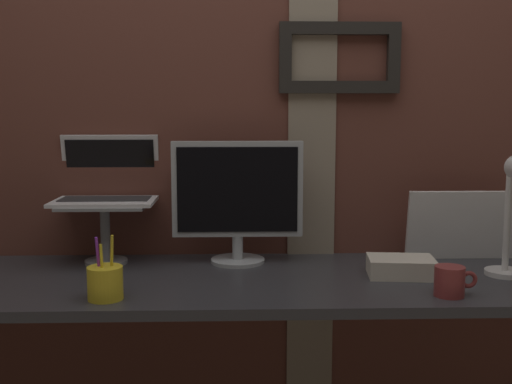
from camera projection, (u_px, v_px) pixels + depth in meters
The scene contains 9 objects.
brick_wall_back at pixel (258, 110), 2.20m from camera, with size 3.71×0.16×2.55m.
desk at pixel (257, 300), 1.91m from camera, with size 2.26×0.62×0.77m.
monitor at pixel (237, 195), 2.05m from camera, with size 0.43×0.18×0.41m.
laptop_stand at pixel (105, 223), 2.05m from camera, with size 0.28×0.22×0.20m.
laptop at pixel (108, 183), 2.10m from camera, with size 0.33×0.26×0.22m.
whiteboard_panel at pixel (465, 225), 2.11m from camera, with size 0.40×0.02×0.24m, color white.
pen_cup at pixel (105, 282), 1.67m from camera, with size 0.10×0.10×0.18m.
coffee_mug at pixel (450, 281), 1.70m from camera, with size 0.12×0.08×0.08m.
paper_clutter_stack at pixel (401, 267), 1.91m from camera, with size 0.20×0.14×0.06m, color silver.
Camera 1 is at (-0.08, -1.79, 1.28)m, focal length 43.56 mm.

